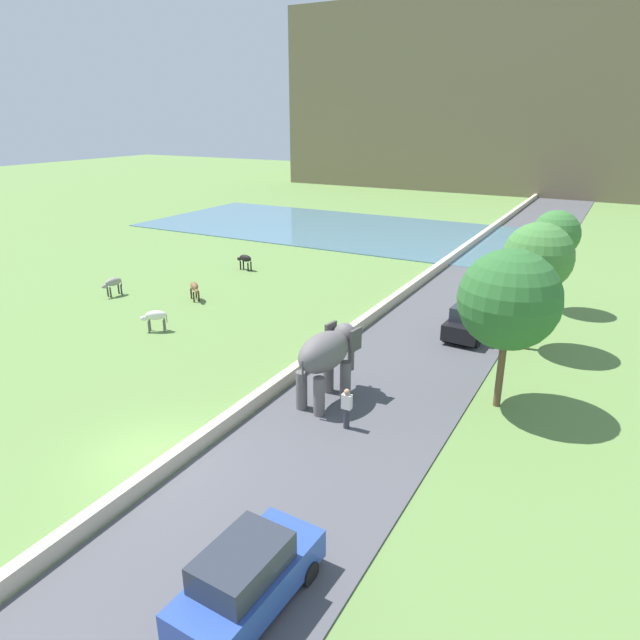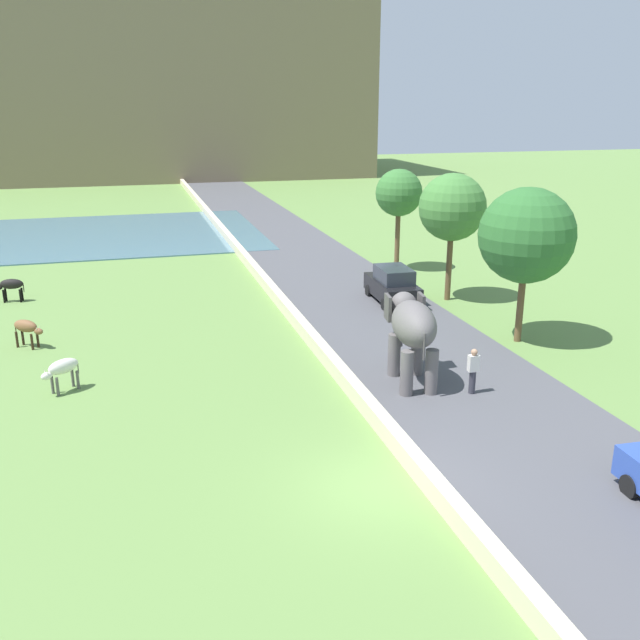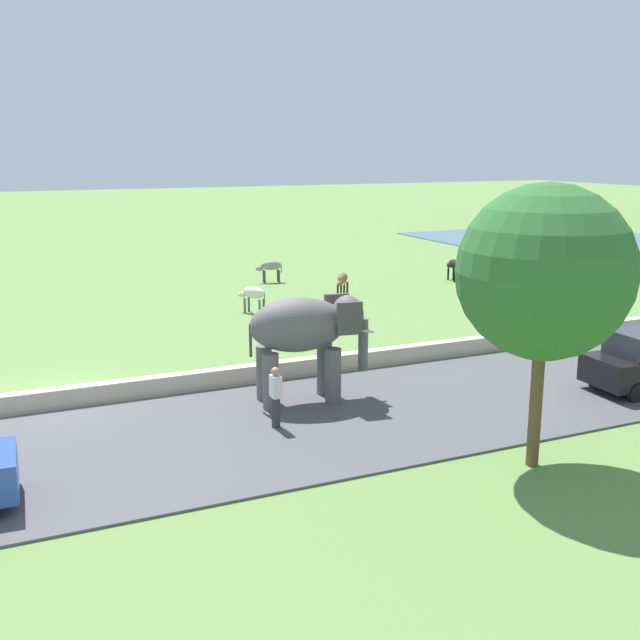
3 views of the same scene
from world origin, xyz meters
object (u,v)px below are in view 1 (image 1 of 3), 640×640
at_px(elephant, 327,355).
at_px(cow_black, 245,259).
at_px(car_black, 470,321).
at_px(cow_grey, 113,283).
at_px(person_beside_elephant, 347,408).
at_px(cow_brown, 195,287).
at_px(cow_white, 155,316).
at_px(car_blue, 248,577).

bearing_deg(elephant, cow_black, 134.83).
xyz_separation_m(car_black, cow_grey, (-21.46, -3.84, -0.06)).
xyz_separation_m(car_black, cow_black, (-17.89, 5.24, -0.06)).
bearing_deg(car_black, person_beside_elephant, -97.76).
bearing_deg(cow_grey, car_black, 10.15).
bearing_deg(cow_brown, cow_white, -71.79).
relative_size(cow_grey, cow_white, 1.08).
relative_size(car_black, cow_black, 2.87).
bearing_deg(car_black, elephant, -107.95).
relative_size(person_beside_elephant, car_blue, 0.40).
bearing_deg(cow_grey, elephant, -17.49).
distance_m(elephant, car_black, 10.18).
relative_size(elephant, car_blue, 0.87).
height_order(person_beside_elephant, car_blue, car_blue).
bearing_deg(person_beside_elephant, cow_brown, 148.63).
relative_size(person_beside_elephant, car_black, 0.40).
height_order(car_black, cow_brown, car_black).
bearing_deg(cow_white, cow_brown, 108.21).
bearing_deg(car_blue, cow_black, 126.09).
height_order(cow_grey, cow_white, same).
bearing_deg(elephant, cow_brown, 150.37).
xyz_separation_m(person_beside_elephant, cow_grey, (-19.95, 7.30, -0.04)).
height_order(elephant, person_beside_elephant, elephant).
relative_size(elephant, cow_brown, 2.73).
relative_size(cow_white, cow_black, 0.93).
height_order(car_blue, cow_white, car_blue).
bearing_deg(car_black, cow_white, -154.00).
xyz_separation_m(person_beside_elephant, car_black, (1.52, 11.14, 0.03)).
distance_m(cow_grey, cow_black, 9.76).
xyz_separation_m(person_beside_elephant, car_blue, (1.52, -8.17, 0.03)).
distance_m(cow_white, cow_brown, 5.33).
xyz_separation_m(cow_white, cow_black, (-3.21, 12.40, 0.00)).
relative_size(person_beside_elephant, cow_black, 1.15).
distance_m(car_blue, cow_black, 30.37).
bearing_deg(cow_brown, car_blue, -46.47).
distance_m(car_blue, cow_white, 19.05).
distance_m(person_beside_elephant, cow_white, 13.75).
bearing_deg(elephant, person_beside_elephant, -43.45).
xyz_separation_m(elephant, cow_grey, (-18.35, 5.78, -1.20)).
relative_size(elephant, cow_grey, 2.50).
height_order(elephant, car_blue, elephant).
bearing_deg(cow_black, elephant, -45.17).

